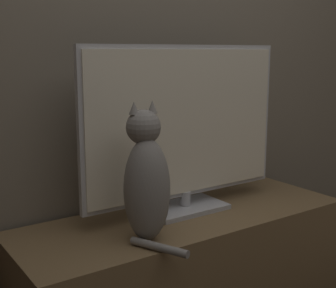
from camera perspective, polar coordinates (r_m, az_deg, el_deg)
The scene contains 4 objects.
wall_back at distance 2.09m, azimuth -2.75°, elevation 14.45°, with size 4.80×0.05×2.60m.
tv_stand at distance 2.06m, azimuth 2.04°, elevation -15.43°, with size 1.42×0.50×0.52m.
tv at distance 1.93m, azimuth 2.13°, elevation 1.94°, with size 0.95×0.20×0.69m.
cat at distance 1.65m, azimuth -2.68°, elevation -4.49°, with size 0.19×0.32×0.50m.
Camera 1 is at (-1.10, -0.55, 1.18)m, focal length 50.00 mm.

